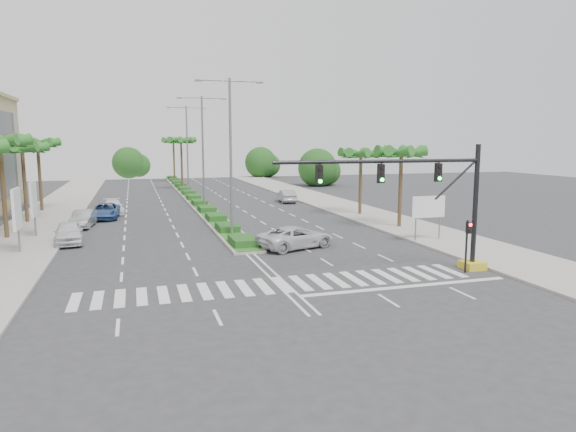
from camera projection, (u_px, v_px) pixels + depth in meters
name	position (u px, v px, depth m)	size (l,w,h in m)	color
ground	(282.00, 285.00, 26.53)	(160.00, 160.00, 0.00)	#333335
footpath_right	(375.00, 217.00, 49.81)	(6.00, 120.00, 0.15)	gray
footpath_left	(31.00, 233.00, 41.11)	(6.00, 120.00, 0.15)	gray
median	(189.00, 195.00, 69.14)	(2.20, 75.00, 0.20)	gray
median_grass	(189.00, 195.00, 69.12)	(1.80, 75.00, 0.04)	#2E6322
signal_gantry	(441.00, 212.00, 28.68)	(12.60, 1.20, 7.20)	gold
pedestrian_signal	(468.00, 237.00, 28.62)	(0.28, 0.36, 3.00)	black
direction_sign	(428.00, 209.00, 37.60)	(2.70, 0.11, 3.40)	slate
billboard_near	(17.00, 209.00, 33.32)	(0.18, 2.10, 4.35)	slate
billboard_far	(33.00, 200.00, 39.00)	(0.18, 2.10, 4.35)	slate
palm_left_mid	(0.00, 145.00, 37.83)	(4.57, 4.68, 7.95)	brown
palm_left_far	(22.00, 151.00, 45.49)	(4.57, 4.68, 7.35)	brown
palm_left_end	(38.00, 146.00, 53.01)	(4.57, 4.68, 7.75)	brown
palm_right_near	(401.00, 155.00, 43.04)	(4.57, 4.68, 7.05)	brown
palm_right_far	(361.00, 156.00, 50.66)	(4.57, 4.68, 6.75)	brown
palm_median_a	(181.00, 142.00, 77.59)	(4.57, 4.68, 8.05)	brown
palm_median_b	(173.00, 142.00, 91.79)	(4.57, 4.68, 8.05)	brown
streetlight_near	(231.00, 149.00, 38.80)	(5.10, 0.25, 12.00)	slate
streetlight_mid	(203.00, 146.00, 53.96)	(5.10, 0.25, 12.00)	slate
streetlight_far	(187.00, 145.00, 69.11)	(5.10, 0.25, 12.00)	slate
car_parked_a	(69.00, 233.00, 37.08)	(1.90, 4.73, 1.61)	silver
car_parked_b	(83.00, 219.00, 44.14)	(1.56, 4.47, 1.47)	#AAABAF
car_parked_c	(105.00, 211.00, 48.99)	(2.45, 5.31, 1.47)	#2D4F8A
car_parked_d	(113.00, 207.00, 52.32)	(1.98, 4.87, 1.41)	white
car_crossing	(296.00, 237.00, 35.53)	(2.55, 5.54, 1.54)	silver
car_right	(287.00, 196.00, 62.24)	(1.63, 4.68, 1.54)	#B2B2B7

